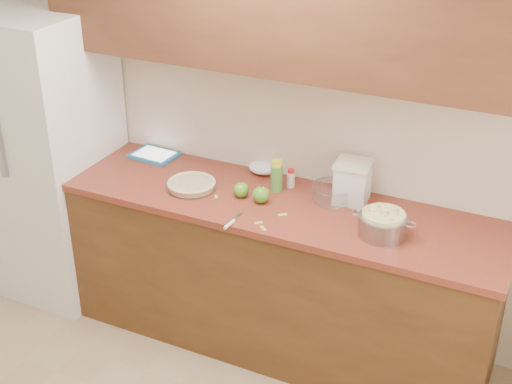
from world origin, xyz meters
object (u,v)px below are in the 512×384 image
at_px(colander, 383,224).
at_px(flour_canister, 352,181).
at_px(pie, 191,185).
at_px(tablet, 154,155).

height_order(colander, flour_canister, flour_canister).
xyz_separation_m(pie, colander, (1.10, -0.03, 0.04)).
distance_m(flour_canister, tablet, 1.27).
bearing_deg(tablet, colander, -7.30).
bearing_deg(pie, tablet, 147.01).
distance_m(colander, tablet, 1.55).
height_order(pie, colander, colander).
xyz_separation_m(colander, tablet, (-1.52, 0.30, -0.05)).
xyz_separation_m(flour_canister, tablet, (-1.26, 0.03, -0.11)).
distance_m(pie, tablet, 0.50).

